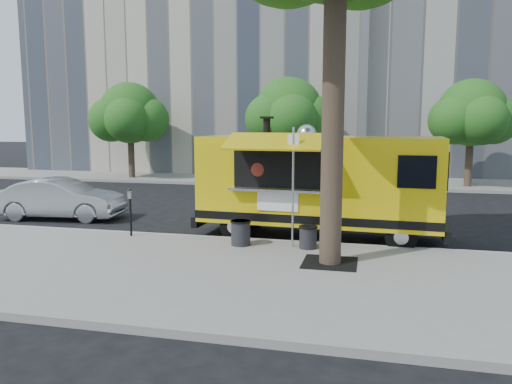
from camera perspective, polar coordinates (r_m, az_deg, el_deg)
ground at (r=14.51m, az=-0.91°, el=-5.04°), size 120.00×120.00×0.00m
sidewalk at (r=10.79m, az=-6.23°, el=-9.28°), size 60.00×6.00×0.15m
curb at (r=13.62m, az=-1.88°, el=-5.59°), size 60.00×0.14×0.16m
far_sidewalk at (r=27.61m, az=6.02°, el=1.28°), size 60.00×5.00×0.15m
building_left at (r=38.51m, az=-4.67°, el=21.04°), size 22.00×14.00×24.00m
tree_well at (r=11.37m, az=8.43°, el=-8.00°), size 1.20×1.20×0.02m
far_tree_a at (r=29.30m, az=-14.22°, el=8.71°), size 3.42×3.42×5.36m
far_tree_b at (r=26.78m, az=3.76°, el=9.15°), size 3.60×3.60×5.50m
far_tree_c at (r=26.49m, az=23.43°, el=8.29°), size 3.24×3.24×5.21m
sign_post at (r=12.38m, az=4.26°, el=1.37°), size 0.28×0.06×3.00m
parking_meter at (r=14.14m, az=-14.18°, el=-1.58°), size 0.11×0.11×1.33m
food_truck at (r=14.05m, az=7.04°, el=1.10°), size 7.00×3.36×3.41m
sedan at (r=18.16m, az=-21.40°, el=-0.74°), size 4.32×1.91×1.38m
trash_bin_left at (r=12.52m, az=5.97°, el=-5.06°), size 0.47×0.47×0.56m
trash_bin_right at (r=12.77m, az=-1.76°, el=-4.60°), size 0.53×0.53×0.64m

